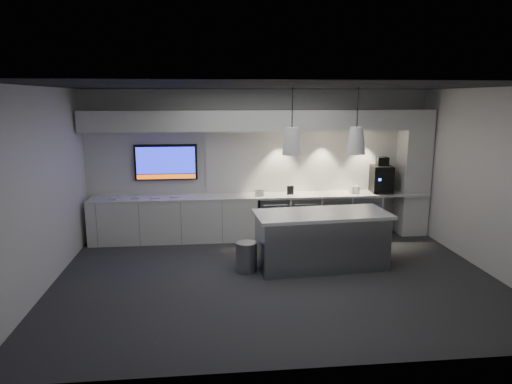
{
  "coord_description": "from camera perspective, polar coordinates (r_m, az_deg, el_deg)",
  "views": [
    {
      "loc": [
        -1.03,
        -6.81,
        2.83
      ],
      "look_at": [
        -0.21,
        1.1,
        1.19
      ],
      "focal_mm": 32.0,
      "sensor_mm": 36.0,
      "label": 1
    }
  ],
  "objects": [
    {
      "name": "wall_tv",
      "position": [
        9.38,
        -11.19,
        3.67
      ],
      "size": [
        1.25,
        0.07,
        0.72
      ],
      "color": "black",
      "rests_on": "wall_back"
    },
    {
      "name": "coffee_machine",
      "position": [
        9.82,
        15.41,
        1.72
      ],
      "size": [
        0.44,
        0.61,
        0.74
      ],
      "rotation": [
        0.0,
        0.0,
        -0.09
      ],
      "color": "black",
      "rests_on": "back_counter"
    },
    {
      "name": "cup_cluster",
      "position": [
        9.6,
        12.21,
        0.3
      ],
      "size": [
        0.19,
        0.19,
        0.16
      ],
      "primitive_type": null,
      "color": "silver",
      "rests_on": "back_counter"
    },
    {
      "name": "left_base_cabinets",
      "position": [
        9.32,
        -10.15,
        -3.43
      ],
      "size": [
        3.3,
        0.63,
        0.86
      ],
      "primitive_type": "cube",
      "color": "white",
      "rests_on": "floor"
    },
    {
      "name": "island",
      "position": [
        7.84,
        8.16,
        -5.91
      ],
      "size": [
        2.31,
        1.13,
        0.95
      ],
      "rotation": [
        0.0,
        0.0,
        0.08
      ],
      "color": "gray",
      "rests_on": "floor"
    },
    {
      "name": "pendant_left",
      "position": [
        7.39,
        4.5,
        6.38
      ],
      "size": [
        0.31,
        0.31,
        1.14
      ],
      "color": "white",
      "rests_on": "ceiling"
    },
    {
      "name": "backsplash",
      "position": [
        9.64,
        7.55,
        3.94
      ],
      "size": [
        4.6,
        0.03,
        1.3
      ],
      "primitive_type": "cube",
      "color": "white",
      "rests_on": "wall_back"
    },
    {
      "name": "ceiling",
      "position": [
        6.89,
        2.78,
        13.07
      ],
      "size": [
        7.0,
        7.0,
        0.0
      ],
      "primitive_type": "plane",
      "rotation": [
        3.14,
        0.0,
        0.0
      ],
      "color": "black",
      "rests_on": "wall_back"
    },
    {
      "name": "sign_white",
      "position": [
        9.1,
        0.42,
        -0.12
      ],
      "size": [
        0.18,
        0.03,
        0.14
      ],
      "primitive_type": "cube",
      "rotation": [
        0.0,
        0.0,
        0.04
      ],
      "color": "white",
      "rests_on": "back_counter"
    },
    {
      "name": "wall_back",
      "position": [
        9.46,
        0.41,
        3.59
      ],
      "size": [
        7.0,
        0.0,
        7.0
      ],
      "primitive_type": "plane",
      "rotation": [
        1.57,
        0.0,
        0.0
      ],
      "color": "silver",
      "rests_on": "floor"
    },
    {
      "name": "tray_d",
      "position": [
        9.16,
        -10.08,
        -0.59
      ],
      "size": [
        0.18,
        0.18,
        0.02
      ],
      "primitive_type": "cube",
      "rotation": [
        0.0,
        0.0,
        -0.1
      ],
      "color": "#BDBDBD",
      "rests_on": "back_counter"
    },
    {
      "name": "soffit",
      "position": [
        9.07,
        0.63,
        8.96
      ],
      "size": [
        6.9,
        0.6,
        0.4
      ],
      "primitive_type": "cube",
      "color": "white",
      "rests_on": "wall_back"
    },
    {
      "name": "tray_a",
      "position": [
        9.28,
        -17.32,
        -0.79
      ],
      "size": [
        0.2,
        0.2,
        0.02
      ],
      "primitive_type": "cube",
      "rotation": [
        0.0,
        0.0,
        -0.33
      ],
      "color": "#BDBDBD",
      "rests_on": "back_counter"
    },
    {
      "name": "fridge_unit_a",
      "position": [
        9.39,
        2.14,
        -3.18
      ],
      "size": [
        0.6,
        0.61,
        0.85
      ],
      "primitive_type": "cube",
      "color": "gray",
      "rests_on": "floor"
    },
    {
      "name": "wall_left",
      "position": [
        7.36,
        -25.39,
        0.12
      ],
      "size": [
        0.0,
        7.0,
        7.0
      ],
      "primitive_type": "plane",
      "rotation": [
        1.57,
        0.0,
        1.57
      ],
      "color": "silver",
      "rests_on": "floor"
    },
    {
      "name": "tray_b",
      "position": [
        9.25,
        -14.86,
        -0.69
      ],
      "size": [
        0.17,
        0.17,
        0.02
      ],
      "primitive_type": "cube",
      "rotation": [
        0.0,
        0.0,
        0.09
      ],
      "color": "#BDBDBD",
      "rests_on": "back_counter"
    },
    {
      "name": "wall_right",
      "position": [
        8.29,
        27.36,
        1.12
      ],
      "size": [
        0.0,
        7.0,
        7.0
      ],
      "primitive_type": "plane",
      "rotation": [
        1.57,
        0.0,
        -1.57
      ],
      "color": "silver",
      "rests_on": "floor"
    },
    {
      "name": "sign_black",
      "position": [
        9.29,
        4.31,
        0.22
      ],
      "size": [
        0.14,
        0.03,
        0.18
      ],
      "primitive_type": "cube",
      "rotation": [
        0.0,
        0.0,
        0.1
      ],
      "color": "black",
      "rests_on": "back_counter"
    },
    {
      "name": "fridge_unit_d",
      "position": [
        9.82,
        13.13,
        -2.8
      ],
      "size": [
        0.6,
        0.61,
        0.85
      ],
      "primitive_type": "cube",
      "color": "gray",
      "rests_on": "floor"
    },
    {
      "name": "wall_front",
      "position": [
        4.62,
        7.28,
        -5.16
      ],
      "size": [
        7.0,
        0.0,
        7.0
      ],
      "primitive_type": "plane",
      "rotation": [
        -1.57,
        0.0,
        0.0
      ],
      "color": "silver",
      "rests_on": "floor"
    },
    {
      "name": "back_counter",
      "position": [
        9.25,
        0.63,
        -0.5
      ],
      "size": [
        6.8,
        0.65,
        0.04
      ],
      "primitive_type": "cube",
      "color": "white",
      "rests_on": "left_base_cabinets"
    },
    {
      "name": "fridge_unit_c",
      "position": [
        9.64,
        9.58,
        -2.94
      ],
      "size": [
        0.6,
        0.61,
        0.85
      ],
      "primitive_type": "cube",
      "color": "gray",
      "rests_on": "floor"
    },
    {
      "name": "tray_c",
      "position": [
        9.17,
        -12.52,
        -0.68
      ],
      "size": [
        0.19,
        0.19,
        0.02
      ],
      "primitive_type": "cube",
      "rotation": [
        0.0,
        0.0,
        0.2
      ],
      "color": "#BDBDBD",
      "rests_on": "back_counter"
    },
    {
      "name": "pendant_right",
      "position": [
        7.66,
        12.43,
        6.32
      ],
      "size": [
        0.31,
        0.31,
        1.14
      ],
      "color": "white",
      "rests_on": "ceiling"
    },
    {
      "name": "bin",
      "position": [
        7.63,
        -1.2,
        -8.1
      ],
      "size": [
        0.36,
        0.36,
        0.5
      ],
      "primitive_type": "cylinder",
      "rotation": [
        0.0,
        0.0,
        0.01
      ],
      "color": "gray",
      "rests_on": "floor"
    },
    {
      "name": "floor",
      "position": [
        7.44,
        2.55,
        -10.69
      ],
      "size": [
        7.0,
        7.0,
        0.0
      ],
      "primitive_type": "plane",
      "color": "#2D2E30",
      "rests_on": "ground"
    },
    {
      "name": "column",
      "position": [
        10.07,
        19.04,
        2.3
      ],
      "size": [
        0.55,
        0.55,
        2.6
      ],
      "primitive_type": "cube",
      "color": "white",
      "rests_on": "floor"
    },
    {
      "name": "fridge_unit_b",
      "position": [
        9.49,
        5.91,
        -3.06
      ],
      "size": [
        0.6,
        0.61,
        0.85
      ],
      "primitive_type": "cube",
      "color": "gray",
      "rests_on": "floor"
    }
  ]
}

